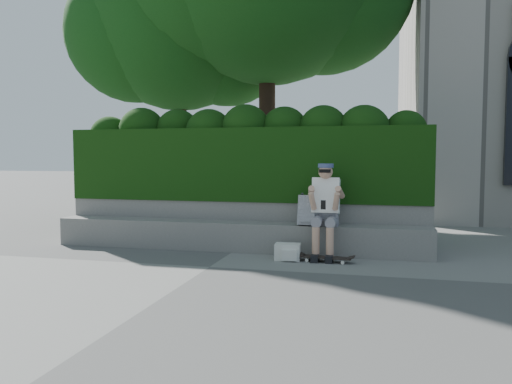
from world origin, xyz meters
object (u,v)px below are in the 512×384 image
(person, at_px, (325,206))
(skateboard, at_px, (326,258))
(backpack_plaid, at_px, (309,211))
(backpack_ground, at_px, (288,252))

(person, distance_m, skateboard, 0.79)
(skateboard, height_order, backpack_plaid, backpack_plaid)
(person, xyz_separation_m, backpack_ground, (-0.50, -0.35, -0.64))
(person, height_order, skateboard, person)
(skateboard, distance_m, backpack_ground, 0.55)
(person, distance_m, backpack_ground, 0.88)
(person, relative_size, skateboard, 1.89)
(person, height_order, backpack_plaid, person)
(backpack_ground, bearing_deg, backpack_plaid, 56.58)
(person, height_order, backpack_ground, person)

